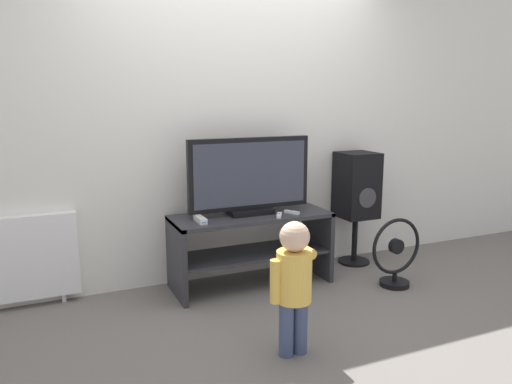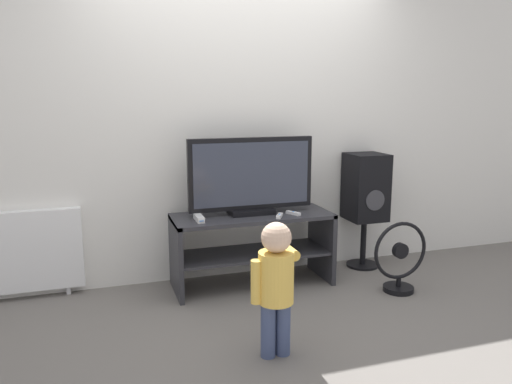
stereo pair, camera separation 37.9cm
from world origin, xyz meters
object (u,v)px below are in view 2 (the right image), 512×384
remote_primary (293,213)px  radiator (23,252)px  game_console (199,218)px  child (276,278)px  floor_fan (400,261)px  remote_secondary (279,216)px  speaker_tower (366,190)px  television (251,177)px

remote_primary → radiator: bearing=169.8°
game_console → child: (0.23, -1.03, -0.13)m
floor_fan → radiator: 2.83m
remote_secondary → speaker_tower: 0.94m
remote_secondary → game_console: bearing=172.0°
floor_fan → remote_primary: bearing=152.2°
remote_primary → remote_secondary: bearing=-160.3°
remote_primary → game_console: bearing=177.1°
remote_secondary → radiator: (-1.86, 0.41, -0.23)m
radiator → remote_primary: bearing=-10.2°
remote_primary → speaker_tower: speaker_tower is taller
television → floor_fan: size_ratio=1.79×
floor_fan → child: bearing=-154.0°
remote_primary → remote_secondary: (-0.13, -0.05, 0.00)m
child → floor_fan: 1.40m
television → game_console: television is taller
remote_primary → child: size_ratio=0.16×
television → game_console: bearing=-168.2°
remote_primary → child: child is taller
television → radiator: size_ratio=1.19×
child → floor_fan: child is taller
floor_fan → radiator: (-2.73, 0.75, 0.12)m
speaker_tower → floor_fan: 0.75m
remote_secondary → radiator: size_ratio=0.16×
television → remote_secondary: size_ratio=7.70×
remote_secondary → radiator: radiator is taller
radiator → television: bearing=-7.7°
television → radiator: 1.78m
television → speaker_tower: (1.07, 0.09, -0.18)m
game_console → remote_primary: (0.74, -0.04, -0.01)m
remote_primary → radiator: radiator is taller
game_console → remote_secondary: 0.62m
television → remote_secondary: television is taller
television → game_console: size_ratio=5.07×
television → speaker_tower: bearing=4.8°
radiator → child: bearing=-42.3°
game_console → speaker_tower: speaker_tower is taller
remote_secondary → floor_fan: 0.99m
television → remote_primary: size_ratio=7.61×
game_console → child: size_ratio=0.24×
remote_primary → floor_fan: (0.73, -0.39, -0.34)m
remote_secondary → child: bearing=-111.9°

